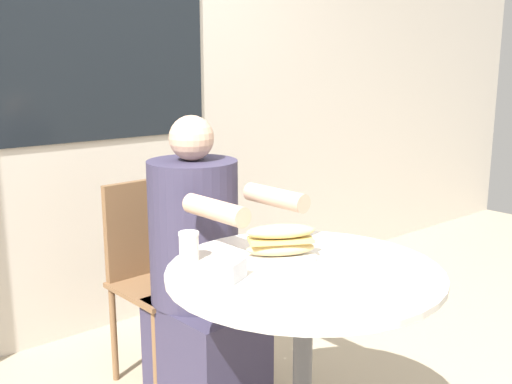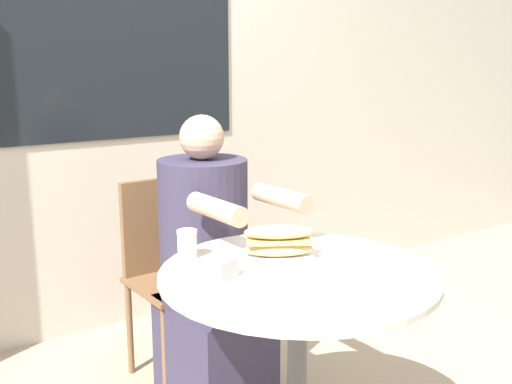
% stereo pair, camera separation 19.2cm
% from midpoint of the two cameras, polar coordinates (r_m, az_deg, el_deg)
% --- Properties ---
extents(storefront_wall, '(8.00, 0.09, 2.80)m').
position_cam_midpoint_polar(storefront_wall, '(3.08, -13.12, 12.64)').
color(storefront_wall, beige).
rests_on(storefront_wall, ground_plane).
extents(cafe_table, '(0.84, 0.84, 0.76)m').
position_cam_midpoint_polar(cafe_table, '(1.89, 6.98, -13.08)').
color(cafe_table, beige).
rests_on(cafe_table, ground_plane).
extents(diner_chair, '(0.39, 0.39, 0.87)m').
position_cam_midpoint_polar(diner_chair, '(2.65, -6.28, -6.42)').
color(diner_chair, brown).
rests_on(diner_chair, ground_plane).
extents(seated_diner, '(0.36, 0.63, 1.18)m').
position_cam_midpoint_polar(seated_diner, '(2.37, -2.13, -8.90)').
color(seated_diner, '#38334C').
rests_on(seated_diner, ground_plane).
extents(sandwich_on_plate, '(0.23, 0.23, 0.11)m').
position_cam_midpoint_polar(sandwich_on_plate, '(1.90, 5.09, -4.99)').
color(sandwich_on_plate, white).
rests_on(sandwich_on_plate, cafe_table).
extents(drink_cup, '(0.06, 0.06, 0.09)m').
position_cam_midpoint_polar(drink_cup, '(1.90, -3.70, -5.00)').
color(drink_cup, silver).
rests_on(drink_cup, cafe_table).
extents(napkin_box, '(0.12, 0.12, 0.06)m').
position_cam_midpoint_polar(napkin_box, '(1.73, -0.51, -7.32)').
color(napkin_box, silver).
rests_on(napkin_box, cafe_table).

